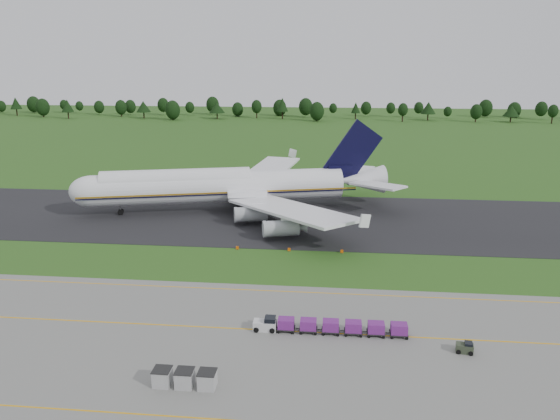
# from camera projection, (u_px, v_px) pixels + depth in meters

# --- Properties ---
(ground) EXTENTS (600.00, 600.00, 0.00)m
(ground) POSITION_uv_depth(u_px,v_px,m) (288.00, 267.00, 89.90)
(ground) COLOR #275018
(ground) RESTS_ON ground
(apron) EXTENTS (300.00, 52.00, 0.06)m
(apron) POSITION_uv_depth(u_px,v_px,m) (260.00, 385.00, 57.32)
(apron) COLOR slate
(apron) RESTS_ON ground
(taxiway) EXTENTS (300.00, 40.00, 0.08)m
(taxiway) POSITION_uv_depth(u_px,v_px,m) (299.00, 218.00, 116.72)
(taxiway) COLOR black
(taxiway) RESTS_ON ground
(apron_markings) EXTENTS (300.00, 30.20, 0.01)m
(apron_markings) POSITION_uv_depth(u_px,v_px,m) (268.00, 351.00, 64.03)
(apron_markings) COLOR #E5A10D
(apron_markings) RESTS_ON apron
(tree_line) EXTENTS (524.42, 21.74, 11.77)m
(tree_line) POSITION_uv_depth(u_px,v_px,m) (330.00, 109.00, 299.28)
(tree_line) COLOR black
(tree_line) RESTS_ON ground
(aircraft) EXTENTS (71.13, 67.10, 19.98)m
(aircraft) POSITION_uv_depth(u_px,v_px,m) (226.00, 186.00, 121.61)
(aircraft) COLOR white
(aircraft) RESTS_ON ground
(baggage_train) EXTENTS (19.22, 1.74, 1.68)m
(baggage_train) POSITION_uv_depth(u_px,v_px,m) (328.00, 326.00, 67.93)
(baggage_train) COLOR silver
(baggage_train) RESTS_ON apron
(utility_cart) EXTENTS (2.10, 1.46, 1.07)m
(utility_cart) POSITION_uv_depth(u_px,v_px,m) (465.00, 348.00, 63.52)
(utility_cart) COLOR #303827
(utility_cart) RESTS_ON apron
(uld_row) EXTENTS (6.69, 1.89, 1.86)m
(uld_row) POSITION_uv_depth(u_px,v_px,m) (185.00, 378.00, 56.86)
(uld_row) COLOR #A2A2A2
(uld_row) RESTS_ON apron
(edge_markers) EXTENTS (19.21, 0.30, 0.60)m
(edge_markers) POSITION_uv_depth(u_px,v_px,m) (289.00, 250.00, 97.06)
(edge_markers) COLOR #E45807
(edge_markers) RESTS_ON ground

